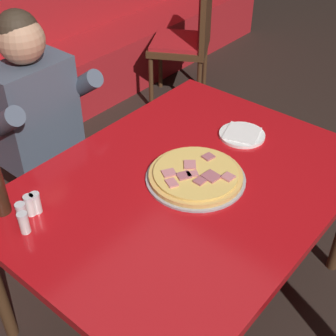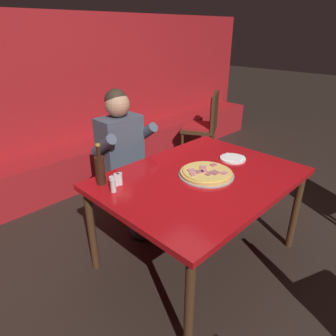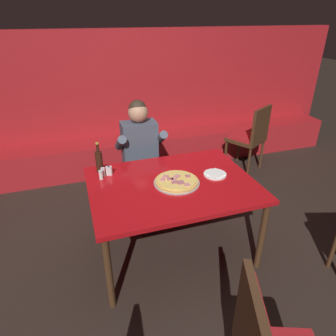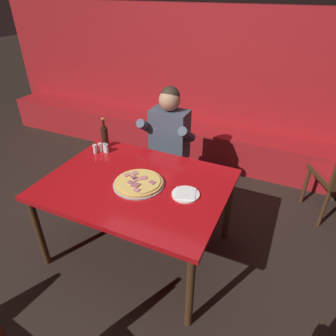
% 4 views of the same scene
% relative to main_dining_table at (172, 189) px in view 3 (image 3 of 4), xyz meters
% --- Properties ---
extents(ground_plane, '(24.00, 24.00, 0.00)m').
position_rel_main_dining_table_xyz_m(ground_plane, '(0.00, 0.00, -0.68)').
color(ground_plane, black).
extents(booth_wall_panel, '(6.80, 0.16, 1.90)m').
position_rel_main_dining_table_xyz_m(booth_wall_panel, '(0.00, 2.18, 0.27)').
color(booth_wall_panel, '#A3191E').
rests_on(booth_wall_panel, ground_plane).
extents(booth_bench, '(6.46, 0.48, 0.46)m').
position_rel_main_dining_table_xyz_m(booth_bench, '(0.00, 1.86, -0.45)').
color(booth_bench, '#A3191E').
rests_on(booth_bench, ground_plane).
extents(main_dining_table, '(1.45, 1.08, 0.74)m').
position_rel_main_dining_table_xyz_m(main_dining_table, '(0.00, 0.00, 0.00)').
color(main_dining_table, '#422816').
rests_on(main_dining_table, ground_plane).
extents(pizza, '(0.41, 0.41, 0.05)m').
position_rel_main_dining_table_xyz_m(pizza, '(0.04, -0.02, 0.08)').
color(pizza, '#9E9EA3').
rests_on(pizza, main_dining_table).
extents(plate_white_paper, '(0.21, 0.21, 0.02)m').
position_rel_main_dining_table_xyz_m(plate_white_paper, '(0.42, 0.01, 0.07)').
color(plate_white_paper, white).
rests_on(plate_white_paper, main_dining_table).
extents(beer_bottle, '(0.07, 0.07, 0.29)m').
position_rel_main_dining_table_xyz_m(beer_bottle, '(-0.58, 0.42, 0.18)').
color(beer_bottle, black).
rests_on(beer_bottle, main_dining_table).
extents(shaker_black_pepper, '(0.04, 0.04, 0.09)m').
position_rel_main_dining_table_xyz_m(shaker_black_pepper, '(-0.52, 0.32, 0.10)').
color(shaker_black_pepper, silver).
rests_on(shaker_black_pepper, main_dining_table).
extents(shaker_parmesan, '(0.04, 0.04, 0.09)m').
position_rel_main_dining_table_xyz_m(shaker_parmesan, '(-0.49, 0.31, 0.10)').
color(shaker_parmesan, silver).
rests_on(shaker_parmesan, main_dining_table).
extents(shaker_red_pepper_flakes, '(0.04, 0.04, 0.09)m').
position_rel_main_dining_table_xyz_m(shaker_red_pepper_flakes, '(-0.59, 0.26, 0.10)').
color(shaker_red_pepper_flakes, silver).
rests_on(shaker_red_pepper_flakes, main_dining_table).
extents(shaker_oregano, '(0.04, 0.04, 0.09)m').
position_rel_main_dining_table_xyz_m(shaker_oregano, '(-0.56, 0.31, 0.10)').
color(shaker_oregano, silver).
rests_on(shaker_oregano, main_dining_table).
extents(diner_seated_blue_shirt, '(0.53, 0.53, 1.27)m').
position_rel_main_dining_table_xyz_m(diner_seated_blue_shirt, '(-0.09, 0.76, 0.03)').
color(diner_seated_blue_shirt, black).
rests_on(diner_seated_blue_shirt, ground_plane).
extents(dining_chair_far_left, '(0.60, 0.60, 0.97)m').
position_rel_main_dining_table_xyz_m(dining_chair_far_left, '(1.60, 1.22, -0.12)').
color(dining_chair_far_left, '#422816').
rests_on(dining_chair_far_left, ground_plane).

